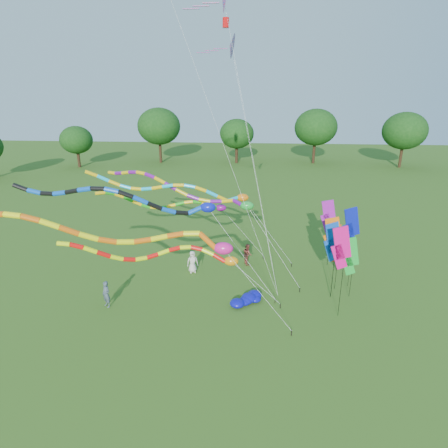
# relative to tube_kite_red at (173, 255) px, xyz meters

# --- Properties ---
(ground) EXTENTS (160.00, 160.00, 0.00)m
(ground) POSITION_rel_tube_kite_red_xyz_m (3.30, -1.78, -3.72)
(ground) COLOR #2B5215
(ground) RESTS_ON ground
(tree_ring) EXTENTS (118.44, 113.86, 9.67)m
(tree_ring) POSITION_rel_tube_kite_red_xyz_m (-2.49, 5.41, 1.66)
(tree_ring) COLOR #382314
(tree_ring) RESTS_ON ground
(tube_kite_red) EXTENTS (11.08, 3.11, 5.53)m
(tube_kite_red) POSITION_rel_tube_kite_red_xyz_m (0.00, 0.00, 0.00)
(tube_kite_red) COLOR black
(tube_kite_red) RESTS_ON ground
(tube_kite_orange) EXTENTS (14.48, 2.06, 7.49)m
(tube_kite_orange) POSITION_rel_tube_kite_red_xyz_m (-1.24, -2.08, 1.86)
(tube_kite_orange) COLOR black
(tube_kite_orange) RESTS_ON ground
(tube_kite_purple) EXTENTS (13.39, 4.74, 7.50)m
(tube_kite_purple) POSITION_rel_tube_kite_red_xyz_m (-0.03, 5.56, 2.11)
(tube_kite_purple) COLOR black
(tube_kite_purple) RESTS_ON ground
(tube_kite_blue) EXTENTS (13.67, 2.12, 8.00)m
(tube_kite_blue) POSITION_rel_tube_kite_red_xyz_m (-1.84, 0.45, 2.85)
(tube_kite_blue) COLOR black
(tube_kite_blue) RESTS_ON ground
(tube_kite_cyan) EXTENTS (13.48, 1.97, 7.67)m
(tube_kite_cyan) POSITION_rel_tube_kite_red_xyz_m (-0.30, 5.62, 2.13)
(tube_kite_cyan) COLOR black
(tube_kite_cyan) RESTS_ON ground
(tube_kite_green) EXTENTS (10.62, 4.02, 6.53)m
(tube_kite_green) POSITION_rel_tube_kite_red_xyz_m (-0.83, 5.97, 1.09)
(tube_kite_green) COLOR black
(tube_kite_green) RESTS_ON ground
(delta_kite_high_a) EXTENTS (5.76, 3.26, 17.31)m
(delta_kite_high_a) POSITION_rel_tube_kite_red_xyz_m (2.31, 4.71, 12.80)
(delta_kite_high_a) COLOR black
(delta_kite_high_a) RESTS_ON ground
(delta_kite_high_c) EXTENTS (5.61, 6.96, 16.09)m
(delta_kite_high_c) POSITION_rel_tube_kite_red_xyz_m (2.46, 8.38, 11.01)
(delta_kite_high_c) COLOR black
(delta_kite_high_c) RESTS_ON ground
(banner_pole_red) EXTENTS (1.16, 0.30, 4.40)m
(banner_pole_red) POSITION_rel_tube_kite_red_xyz_m (9.27, 3.91, -0.58)
(banner_pole_red) COLOR black
(banner_pole_red) RESTS_ON ground
(banner_pole_blue_a) EXTENTS (1.13, 0.42, 4.92)m
(banner_pole_blue_a) POSITION_rel_tube_kite_red_xyz_m (8.84, 2.78, -0.07)
(banner_pole_blue_a) COLOR black
(banner_pole_blue_a) RESTS_ON ground
(banner_pole_magenta_a) EXTENTS (1.16, 0.21, 5.41)m
(banner_pole_magenta_a) POSITION_rel_tube_kite_red_xyz_m (8.86, 0.74, 0.42)
(banner_pole_magenta_a) COLOR black
(banner_pole_magenta_a) RESTS_ON ground
(banner_pole_blue_b) EXTENTS (1.15, 0.34, 5.38)m
(banner_pole_blue_b) POSITION_rel_tube_kite_red_xyz_m (10.21, 4.32, 0.40)
(banner_pole_blue_b) COLOR black
(banner_pole_blue_b) RESTS_ON ground
(banner_pole_violet) EXTENTS (1.16, 0.09, 4.96)m
(banner_pole_violet) POSITION_rel_tube_kite_red_xyz_m (9.41, 7.46, -0.03)
(banner_pole_violet) COLOR black
(banner_pole_violet) RESTS_ON ground
(banner_pole_orange) EXTENTS (1.16, 0.13, 5.18)m
(banner_pole_orange) POSITION_rel_tube_kite_red_xyz_m (8.86, 2.94, 0.19)
(banner_pole_orange) COLOR black
(banner_pole_orange) RESTS_ON ground
(banner_pole_green) EXTENTS (1.16, 0.18, 3.95)m
(banner_pole_green) POSITION_rel_tube_kite_red_xyz_m (9.98, 3.00, -1.02)
(banner_pole_green) COLOR black
(banner_pole_green) RESTS_ON ground
(blue_nylon_heap) EXTENTS (1.35, 1.61, 0.52)m
(blue_nylon_heap) POSITION_rel_tube_kite_red_xyz_m (3.90, 1.72, -3.48)
(blue_nylon_heap) COLOR #0C0DA0
(blue_nylon_heap) RESTS_ON ground
(person_a) EXTENTS (0.89, 0.72, 1.58)m
(person_a) POSITION_rel_tube_kite_red_xyz_m (0.05, 5.48, -2.93)
(person_a) COLOR beige
(person_a) RESTS_ON ground
(person_b) EXTENTS (0.70, 0.65, 1.61)m
(person_b) POSITION_rel_tube_kite_red_xyz_m (-4.22, 0.61, -2.91)
(person_b) COLOR #404D5A
(person_b) RESTS_ON ground
(person_c) EXTENTS (0.82, 0.92, 1.56)m
(person_c) POSITION_rel_tube_kite_red_xyz_m (3.82, 7.15, -2.94)
(person_c) COLOR brown
(person_c) RESTS_ON ground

